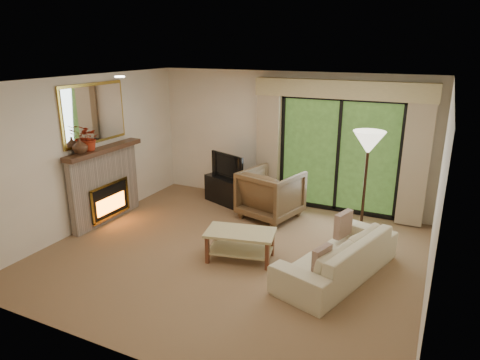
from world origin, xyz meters
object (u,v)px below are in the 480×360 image
at_px(armchair, 271,194).
at_px(sofa, 337,255).
at_px(coffee_table, 240,245).
at_px(media_console, 231,190).

height_order(armchair, sofa, armchair).
bearing_deg(coffee_table, armchair, 84.51).
height_order(media_console, coffee_table, media_console).
xyz_separation_m(media_console, sofa, (2.61, -1.89, 0.03)).
xyz_separation_m(media_console, coffee_table, (1.20, -2.06, -0.04)).
distance_m(media_console, coffee_table, 2.39).
relative_size(media_console, armchair, 1.08).
relative_size(armchair, sofa, 0.48).
relative_size(media_console, coffee_table, 1.07).
height_order(media_console, armchair, armchair).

